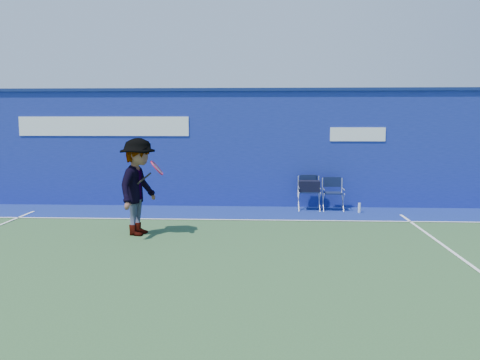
{
  "coord_description": "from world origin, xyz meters",
  "views": [
    {
      "loc": [
        1.25,
        -8.14,
        2.33
      ],
      "look_at": [
        0.71,
        2.6,
        1.0
      ],
      "focal_mm": 38.0,
      "sensor_mm": 36.0,
      "label": 1
    }
  ],
  "objects_px": {
    "directors_chair_left": "(309,196)",
    "directors_chair_right": "(333,200)",
    "tennis_player": "(139,187)",
    "water_bottle": "(359,208)"
  },
  "relations": [
    {
      "from": "directors_chair_right",
      "to": "tennis_player",
      "type": "bearing_deg",
      "value": -145.97
    },
    {
      "from": "directors_chair_left",
      "to": "water_bottle",
      "type": "xyz_separation_m",
      "value": [
        1.21,
        -0.3,
        -0.25
      ]
    },
    {
      "from": "directors_chair_left",
      "to": "water_bottle",
      "type": "distance_m",
      "value": 1.27
    },
    {
      "from": "directors_chair_left",
      "to": "directors_chair_right",
      "type": "xyz_separation_m",
      "value": [
        0.6,
        -0.02,
        -0.11
      ]
    },
    {
      "from": "directors_chair_right",
      "to": "tennis_player",
      "type": "distance_m",
      "value": 5.13
    },
    {
      "from": "directors_chair_left",
      "to": "directors_chair_right",
      "type": "distance_m",
      "value": 0.61
    },
    {
      "from": "water_bottle",
      "to": "tennis_player",
      "type": "relative_size",
      "value": 0.13
    },
    {
      "from": "directors_chair_right",
      "to": "tennis_player",
      "type": "height_order",
      "value": "tennis_player"
    },
    {
      "from": "directors_chair_left",
      "to": "tennis_player",
      "type": "height_order",
      "value": "tennis_player"
    },
    {
      "from": "directors_chair_right",
      "to": "tennis_player",
      "type": "relative_size",
      "value": 0.43
    }
  ]
}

